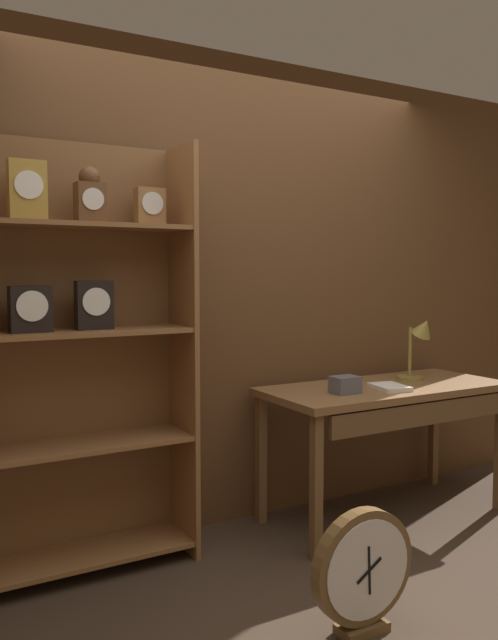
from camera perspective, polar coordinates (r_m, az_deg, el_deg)
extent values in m
plane|color=#3D2D21|center=(2.92, 11.74, -24.83)|extent=(10.00, 10.00, 0.00)
cube|color=brown|center=(3.57, -1.19, 2.49)|extent=(4.80, 0.05, 2.60)
cube|color=brown|center=(3.21, -5.92, -2.84)|extent=(0.03, 0.34, 2.03)
cube|color=brown|center=(3.18, -17.25, -3.09)|extent=(1.24, 0.01, 2.03)
cube|color=brown|center=(3.28, -16.20, -19.89)|extent=(1.19, 0.32, 0.02)
cube|color=brown|center=(3.10, -16.41, -10.94)|extent=(1.19, 0.32, 0.02)
cube|color=brown|center=(3.00, -16.64, -1.16)|extent=(1.19, 0.32, 0.02)
cube|color=brown|center=(3.00, -16.84, 8.17)|extent=(1.19, 0.32, 0.02)
cube|color=#B28C38|center=(2.98, -19.28, 10.89)|extent=(0.16, 0.08, 0.26)
cylinder|color=white|center=(2.94, -19.14, 11.39)|extent=(0.12, 0.01, 0.12)
cube|color=black|center=(2.96, -19.04, 0.92)|extent=(0.18, 0.10, 0.21)
cylinder|color=white|center=(2.91, -18.86, 1.19)|extent=(0.13, 0.01, 0.13)
cube|color=brown|center=(3.04, -14.08, 10.12)|extent=(0.13, 0.10, 0.18)
sphere|color=brown|center=(3.05, -14.12, 12.34)|extent=(0.10, 0.10, 0.10)
cylinder|color=silver|center=(2.99, -13.80, 10.51)|extent=(0.10, 0.01, 0.10)
cube|color=black|center=(3.03, -13.73, 1.30)|extent=(0.17, 0.07, 0.23)
cylinder|color=white|center=(2.99, -13.53, 1.61)|extent=(0.13, 0.01, 0.13)
cube|color=olive|center=(3.15, -8.89, 9.98)|extent=(0.14, 0.07, 0.18)
cylinder|color=silver|center=(3.11, -8.64, 10.31)|extent=(0.11, 0.01, 0.11)
cube|color=brown|center=(3.74, 12.10, -6.03)|extent=(1.44, 0.63, 0.04)
cube|color=brown|center=(3.23, 6.05, -14.69)|extent=(0.05, 0.05, 0.73)
cube|color=brown|center=(3.66, 1.09, -12.38)|extent=(0.05, 0.05, 0.73)
cube|color=brown|center=(4.46, 16.23, -9.45)|extent=(0.05, 0.05, 0.73)
cube|color=brown|center=(3.55, 15.28, -8.15)|extent=(1.22, 0.03, 0.12)
cylinder|color=olive|center=(3.96, 14.19, -5.05)|extent=(0.15, 0.15, 0.02)
cylinder|color=olive|center=(3.94, 14.24, -2.78)|extent=(0.02, 0.02, 0.30)
cone|color=olive|center=(3.93, 15.41, -0.66)|extent=(0.15, 0.17, 0.15)
cube|color=#595960|center=(3.45, 8.61, -5.77)|extent=(0.14, 0.11, 0.09)
cube|color=silver|center=(3.61, 12.49, -5.91)|extent=(0.19, 0.24, 0.02)
cube|color=brown|center=(2.81, 10.09, -25.53)|extent=(0.21, 0.11, 0.04)
cylinder|color=brown|center=(2.70, 10.17, -20.93)|extent=(0.46, 0.06, 0.46)
cylinder|color=silver|center=(2.67, 10.67, -21.17)|extent=(0.39, 0.01, 0.39)
cube|color=black|center=(2.67, 10.73, -21.20)|extent=(0.12, 0.01, 0.08)
cube|color=black|center=(2.67, 10.74, -21.21)|extent=(0.02, 0.01, 0.19)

